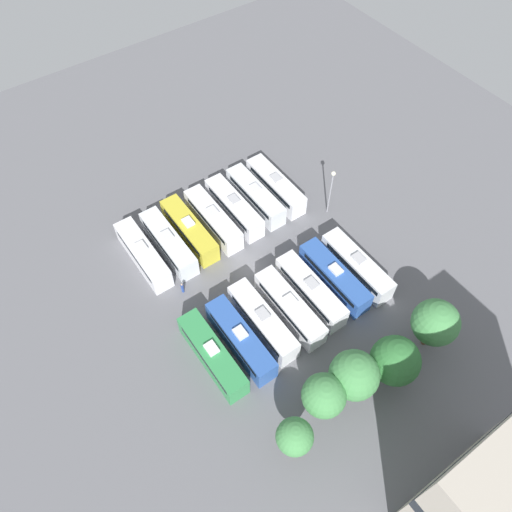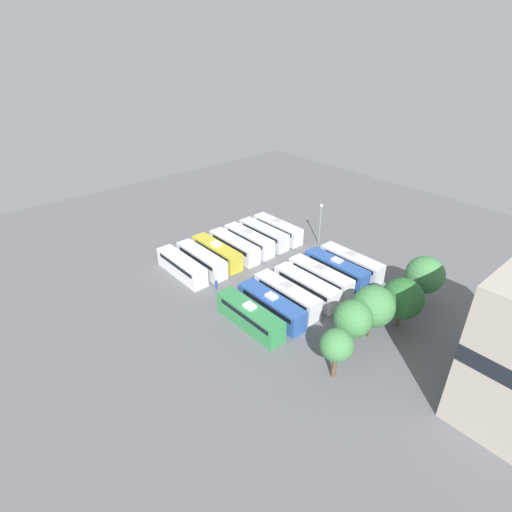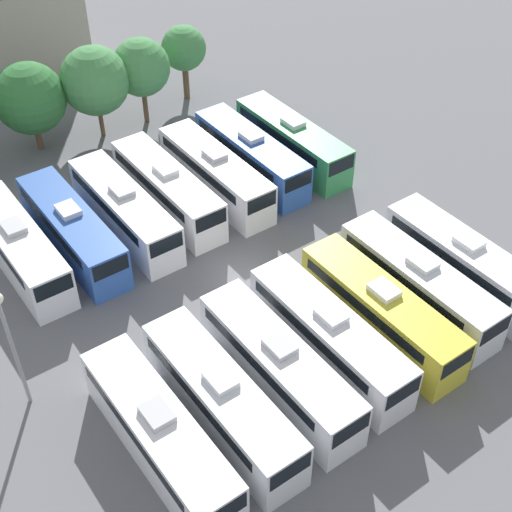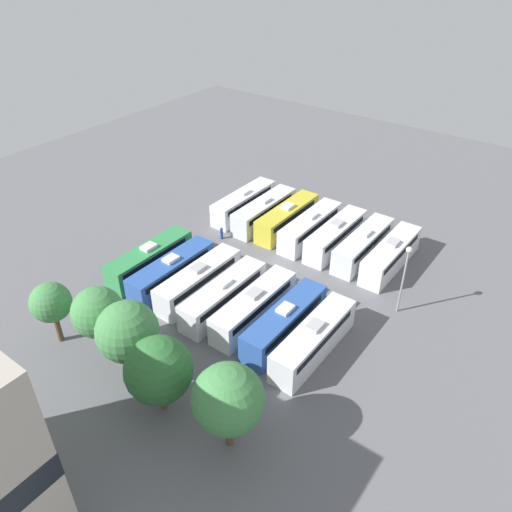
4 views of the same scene
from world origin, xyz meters
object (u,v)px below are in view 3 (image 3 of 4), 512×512
Objects in this scene: bus_5 at (418,283)px; bus_7 at (19,246)px; bus_9 at (124,210)px; light_pole at (8,332)px; bus_13 at (292,140)px; tree_1 at (30,98)px; tree_4 at (184,49)px; bus_12 at (251,154)px; bus_3 at (329,335)px; bus_11 at (215,173)px; worker_person at (364,227)px; tree_2 at (95,81)px; bus_0 at (160,433)px; bus_4 at (380,310)px; tree_3 at (141,67)px; bus_1 at (221,400)px; bus_2 at (279,366)px; bus_6 at (463,261)px; bus_8 at (72,229)px; bus_10 at (167,188)px.

bus_7 is at bearing 136.31° from bus_5.
light_pole is at bearing -138.36° from bus_9.
tree_1 is (-14.81, 12.71, 2.61)m from bus_13.
bus_12 is at bearing -100.16° from tree_4.
bus_5 and bus_12 have the same top height.
bus_5 is at bearing 0.83° from bus_3.
bus_9 is at bearing 41.64° from light_pole.
bus_11 is (-3.33, 16.34, 0.00)m from bus_5.
bus_12 is 10.52m from worker_person.
tree_2 is 1.16× the size of tree_4.
bus_13 is (21.13, 16.76, 0.00)m from bus_0.
bus_7 is 7.07m from bus_9.
tree_3 is at bearing 88.16° from bus_4.
bus_7 is at bearing -134.75° from tree_2.
bus_1 and bus_7 have the same top height.
bus_5 is 6.79m from worker_person.
light_pole is (-10.99, 6.86, 3.55)m from bus_2.
tree_4 is (4.77, 1.45, -0.29)m from tree_3.
bus_6 is (3.56, -0.28, 0.00)m from bus_5.
bus_8 is 1.00× the size of bus_9.
bus_13 is 15.59m from tree_2.
tree_2 reaches higher than bus_7.
bus_3 is at bearing -107.39° from tree_4.
bus_7 is 16.24m from tree_2.
tree_2 is (-6.41, 11.29, 3.08)m from bus_12.
bus_9 is 10.60m from bus_12.
bus_6 is 17.44m from bus_12.
bus_4 is at bearing -0.64° from bus_0.
tree_1 is at bearing 92.66° from bus_9.
bus_2 and bus_7 have the same top height.
tree_3 reaches higher than bus_0.
tree_1 is at bearing 98.14° from bus_3.
bus_8 is at bearing 53.61° from light_pole.
tree_2 is (-10.03, 11.54, 3.08)m from bus_13.
bus_10 is at bearing 90.37° from bus_3.
bus_9 is 1.42× the size of light_pole.
bus_8 is at bearing 113.75° from bus_3.
tree_4 is at bearing 56.28° from bus_0.
bus_5 is 1.00× the size of bus_12.
worker_person is at bearing 28.72° from bus_2.
bus_0 is 1.00× the size of bus_9.
bus_11 is (3.58, 16.44, 0.00)m from bus_3.
bus_13 is at bearing -3.88° from bus_12.
bus_6 is 1.00× the size of bus_10.
bus_13 is at bearing 1.05° from bus_9.
bus_3 is at bearing -89.63° from bus_10.
bus_11 is at bearing 66.94° from bus_2.
tree_4 is (12.85, 13.13, 2.81)m from bus_9.
bus_3 is 29.78m from tree_1.
bus_11 is 1.48× the size of tree_2.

